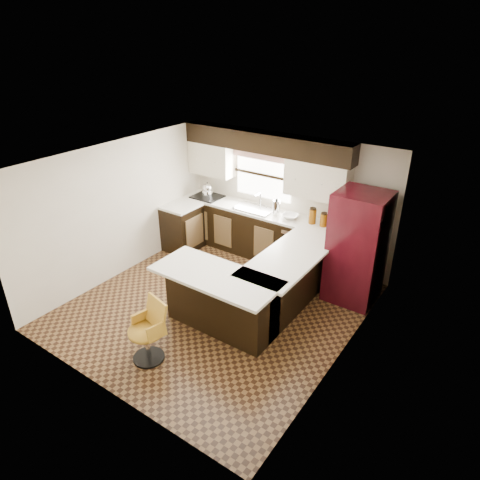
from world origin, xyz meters
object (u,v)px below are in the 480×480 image
Objects in this scene: peninsula_return at (221,301)px; peninsula_long at (285,283)px; bar_chair at (146,332)px; refrigerator at (357,248)px.

peninsula_long is at bearing 61.70° from peninsula_return.
peninsula_return is at bearing 85.04° from bar_chair.
peninsula_long reaches higher than bar_chair.
peninsula_long is 2.21× the size of bar_chair.
refrigerator is (0.78, 0.89, 0.48)m from peninsula_long.
peninsula_return is 1.21m from bar_chair.
refrigerator is at bearing 54.93° from peninsula_return.
peninsula_return is at bearing -125.07° from refrigerator.
refrigerator is at bearing 48.61° from peninsula_long.
refrigerator is (1.31, 1.86, 0.48)m from peninsula_return.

